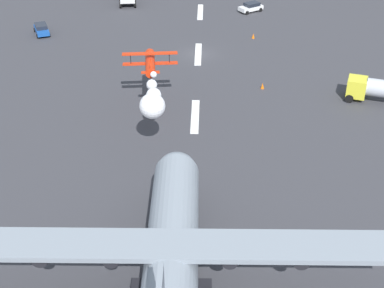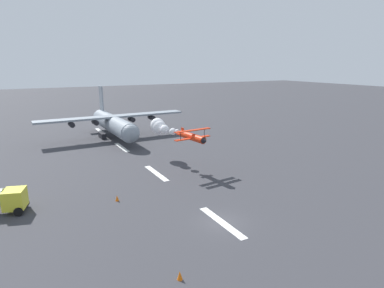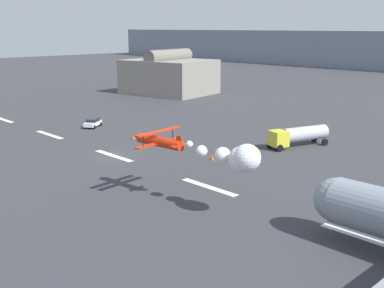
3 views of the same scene
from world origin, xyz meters
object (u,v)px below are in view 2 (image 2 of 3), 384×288
cargo_transport_plane (115,124)px  traffic_cone_far (117,198)px  stunt_biplane_red (165,128)px  traffic_cone_near (180,275)px

cargo_transport_plane → traffic_cone_far: cargo_transport_plane is taller
stunt_biplane_red → traffic_cone_far: bearing=136.7°
cargo_transport_plane → stunt_biplane_red: bearing=-171.3°
traffic_cone_far → cargo_transport_plane: bearing=-15.4°
cargo_transport_plane → stunt_biplane_red: (-20.61, -3.15, 2.31)m
cargo_transport_plane → traffic_cone_far: size_ratio=44.02×
stunt_biplane_red → traffic_cone_far: (-13.22, 12.47, -5.26)m
stunt_biplane_red → traffic_cone_far: 18.92m
stunt_biplane_red → traffic_cone_near: size_ratio=20.81×
stunt_biplane_red → traffic_cone_near: 33.24m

